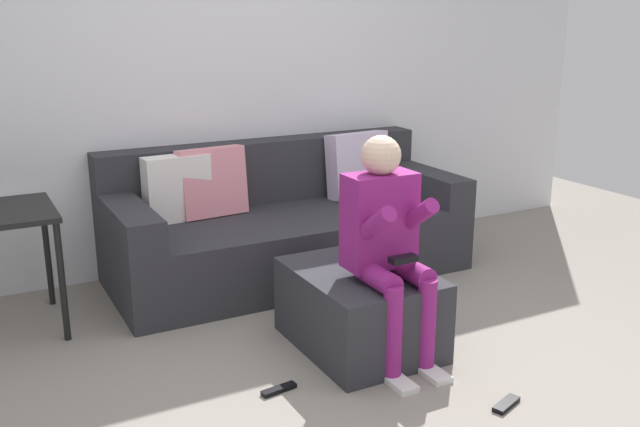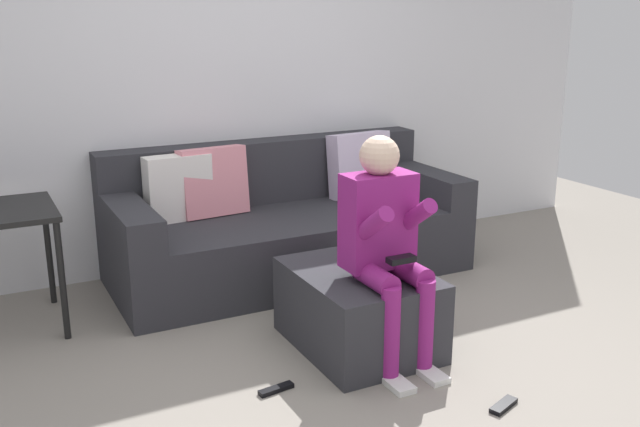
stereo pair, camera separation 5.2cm
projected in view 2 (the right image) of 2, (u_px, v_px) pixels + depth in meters
The scene contains 8 objects.
ground_plane at pixel (377, 379), 3.45m from camera, with size 8.20×8.20×0.00m, color gray.
wall_back at pixel (224, 89), 4.87m from camera, with size 6.31×0.10×2.43m, color silver.
couch_sectional at pixel (284, 225), 4.81m from camera, with size 2.35×0.99×0.90m.
ottoman at pixel (358, 309), 3.74m from camera, with size 0.62×0.82×0.42m, color #2D2D33.
person_seated at pixel (385, 236), 3.49m from camera, with size 0.36×0.56×1.15m.
side_table at pixel (0, 227), 3.85m from camera, with size 0.58×0.63×0.70m.
remote_near_ottoman at pixel (504, 405), 3.19m from camera, with size 0.17×0.05×0.02m, color black.
remote_by_storage_bin at pixel (276, 389), 3.33m from camera, with size 0.18×0.04×0.02m, color black.
Camera 2 is at (-1.66, -2.63, 1.71)m, focal length 39.78 mm.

